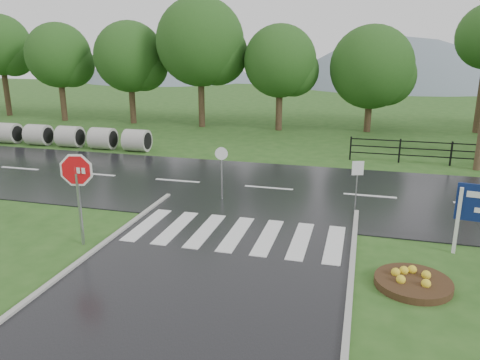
% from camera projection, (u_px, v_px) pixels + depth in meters
% --- Properties ---
extents(ground, '(120.00, 120.00, 0.00)m').
position_uv_depth(ground, '(173.00, 326.00, 9.84)').
color(ground, '#29531B').
rests_on(ground, ground).
extents(main_road, '(90.00, 8.00, 0.04)m').
position_uv_depth(main_road, '(269.00, 189.00, 19.11)').
color(main_road, black).
rests_on(main_road, ground).
extents(crosswalk, '(6.50, 2.80, 0.02)m').
position_uv_depth(crosswalk, '(236.00, 234.00, 14.46)').
color(crosswalk, silver).
rests_on(crosswalk, ground).
extents(fence_west, '(9.58, 0.08, 1.20)m').
position_uv_depth(fence_west, '(451.00, 151.00, 22.54)').
color(fence_west, black).
rests_on(fence_west, ground).
extents(hills, '(102.00, 48.00, 48.00)m').
position_uv_depth(hills, '(359.00, 184.00, 73.59)').
color(hills, slate).
rests_on(hills, ground).
extents(treeline, '(83.20, 5.20, 10.00)m').
position_uv_depth(treeline, '(325.00, 131.00, 31.84)').
color(treeline, '#1D4816').
rests_on(treeline, ground).
extents(culvert_pipes, '(11.80, 1.20, 1.20)m').
position_uv_depth(culvert_pipes, '(54.00, 136.00, 26.98)').
color(culvert_pipes, '#9E9B93').
rests_on(culvert_pipes, ground).
extents(stop_sign, '(1.28, 0.29, 2.93)m').
position_uv_depth(stop_sign, '(77.00, 179.00, 13.28)').
color(stop_sign, '#939399').
rests_on(stop_sign, ground).
extents(flower_bed, '(1.85, 1.85, 0.37)m').
position_uv_depth(flower_bed, '(413.00, 281.00, 11.41)').
color(flower_bed, '#332111').
rests_on(flower_bed, ground).
extents(reg_sign_small, '(0.40, 0.14, 1.84)m').
position_uv_depth(reg_sign_small, '(357.00, 175.00, 16.18)').
color(reg_sign_small, '#939399').
rests_on(reg_sign_small, ground).
extents(reg_sign_round, '(0.47, 0.10, 2.05)m').
position_uv_depth(reg_sign_round, '(222.00, 167.00, 17.38)').
color(reg_sign_round, '#939399').
rests_on(reg_sign_round, ground).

